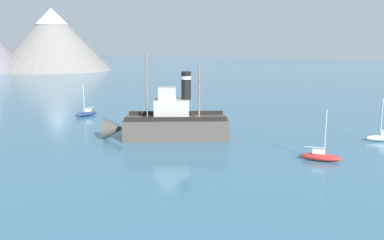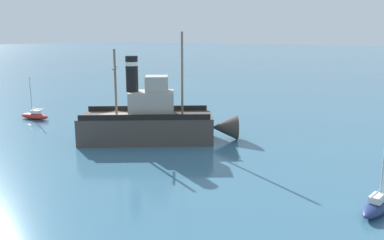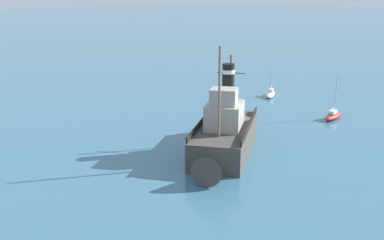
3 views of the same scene
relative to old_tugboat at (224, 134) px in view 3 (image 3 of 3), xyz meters
name	(u,v)px [view 3 (image 3 of 3)]	position (x,y,z in m)	size (l,w,h in m)	color
ground_plane	(235,142)	(1.59, -3.11, -1.83)	(600.00, 600.00, 0.00)	#38667F
old_tugboat	(224,134)	(0.00, 0.00, 0.00)	(11.21, 13.63, 9.90)	#423D38
sailboat_white	(270,94)	(12.36, -20.89, -1.40)	(3.02, 3.77, 4.90)	white
sailboat_red	(333,115)	(0.27, -17.43, -1.40)	(1.87, 3.95, 4.90)	#B22823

